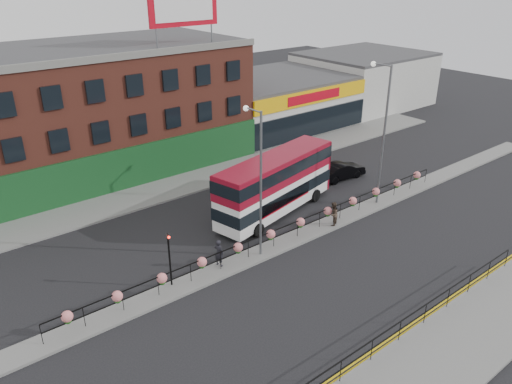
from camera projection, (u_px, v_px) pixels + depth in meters
ground at (286, 243)px, 31.59m from camera, size 120.00×120.00×0.00m
south_pavement at (459, 345)px, 23.05m from camera, size 60.00×4.00×0.15m
north_pavement at (186, 183)px, 40.07m from camera, size 60.00×4.00×0.15m
median at (286, 242)px, 31.56m from camera, size 60.00×1.60×0.15m
yellow_line_inner at (416, 321)px, 24.71m from camera, size 60.00×0.10×0.01m
yellow_line_outer at (419, 323)px, 24.59m from camera, size 60.00×0.10×0.01m
brick_building at (91, 110)px, 41.33m from camera, size 25.00×12.21×10.30m
supermarket at (274, 101)px, 53.71m from camera, size 15.00×12.25×5.30m
warehouse_east at (363, 79)px, 61.97m from camera, size 14.50×12.00×6.30m
billboard at (184, 6)px, 38.16m from camera, size 6.00×0.29×4.40m
median_railing at (286, 229)px, 31.16m from camera, size 30.04×0.56×1.23m
south_railing at (400, 326)px, 22.89m from camera, size 20.04×0.05×1.12m
double_decker_bus at (276, 179)px, 34.41m from camera, size 10.78×4.64×4.24m
car at (342, 171)px, 40.85m from camera, size 2.12×4.43×1.39m
pedestrian_a at (219, 253)px, 28.66m from camera, size 0.82×0.72×1.69m
pedestrian_b at (333, 214)px, 33.16m from camera, size 1.31×1.27×1.65m
lamp_column_west at (258, 172)px, 28.12m from camera, size 0.32×1.56×8.88m
lamp_column_east at (382, 124)px, 34.40m from camera, size 0.36×1.75×10.00m
traffic_light_median at (169, 248)px, 26.29m from camera, size 0.15×0.28×3.65m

